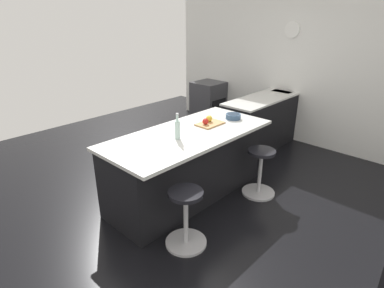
{
  "coord_description": "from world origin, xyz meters",
  "views": [
    {
      "loc": [
        2.64,
        2.75,
        2.3
      ],
      "look_at": [
        -0.01,
        0.24,
        0.77
      ],
      "focal_mm": 29.9,
      "sensor_mm": 36.0,
      "label": 1
    }
  ],
  "objects_px": {
    "oven_range": "(208,102)",
    "cutting_board": "(210,124)",
    "water_bottle": "(177,129)",
    "stool_middle": "(186,220)",
    "kitchen_island": "(187,164)",
    "apple_red": "(205,121)",
    "apple_yellow": "(209,119)",
    "fruit_bowl": "(233,116)",
    "stool_by_window": "(260,174)"
  },
  "relations": [
    {
      "from": "apple_yellow",
      "to": "stool_middle",
      "type": "bearing_deg",
      "value": 30.96
    },
    {
      "from": "kitchen_island",
      "to": "apple_yellow",
      "type": "relative_size",
      "value": 25.67
    },
    {
      "from": "water_bottle",
      "to": "stool_middle",
      "type": "bearing_deg",
      "value": 51.66
    },
    {
      "from": "fruit_bowl",
      "to": "kitchen_island",
      "type": "bearing_deg",
      "value": -7.64
    },
    {
      "from": "water_bottle",
      "to": "fruit_bowl",
      "type": "xyz_separation_m",
      "value": [
        -1.06,
        0.02,
        -0.08
      ]
    },
    {
      "from": "stool_by_window",
      "to": "apple_red",
      "type": "xyz_separation_m",
      "value": [
        0.37,
        -0.65,
        0.67
      ]
    },
    {
      "from": "cutting_board",
      "to": "apple_yellow",
      "type": "height_order",
      "value": "apple_yellow"
    },
    {
      "from": "water_bottle",
      "to": "kitchen_island",
      "type": "bearing_deg",
      "value": -159.03
    },
    {
      "from": "stool_by_window",
      "to": "apple_yellow",
      "type": "height_order",
      "value": "apple_yellow"
    },
    {
      "from": "kitchen_island",
      "to": "stool_middle",
      "type": "distance_m",
      "value": 0.99
    },
    {
      "from": "cutting_board",
      "to": "fruit_bowl",
      "type": "relative_size",
      "value": 1.73
    },
    {
      "from": "fruit_bowl",
      "to": "oven_range",
      "type": "bearing_deg",
      "value": -131.83
    },
    {
      "from": "oven_range",
      "to": "kitchen_island",
      "type": "height_order",
      "value": "kitchen_island"
    },
    {
      "from": "apple_red",
      "to": "fruit_bowl",
      "type": "xyz_separation_m",
      "value": [
        -0.49,
        0.08,
        -0.02
      ]
    },
    {
      "from": "oven_range",
      "to": "stool_by_window",
      "type": "bearing_deg",
      "value": 53.51
    },
    {
      "from": "oven_range",
      "to": "water_bottle",
      "type": "distance_m",
      "value": 3.44
    },
    {
      "from": "water_bottle",
      "to": "apple_red",
      "type": "bearing_deg",
      "value": -173.36
    },
    {
      "from": "stool_middle",
      "to": "apple_red",
      "type": "xyz_separation_m",
      "value": [
        -1.03,
        -0.65,
        0.67
      ]
    },
    {
      "from": "oven_range",
      "to": "fruit_bowl",
      "type": "xyz_separation_m",
      "value": [
        1.74,
        1.94,
        0.51
      ]
    },
    {
      "from": "stool_by_window",
      "to": "water_bottle",
      "type": "xyz_separation_m",
      "value": [
        0.94,
        -0.58,
        0.73
      ]
    },
    {
      "from": "stool_middle",
      "to": "apple_yellow",
      "type": "bearing_deg",
      "value": -149.04
    },
    {
      "from": "cutting_board",
      "to": "oven_range",
      "type": "bearing_deg",
      "value": -138.97
    },
    {
      "from": "oven_range",
      "to": "cutting_board",
      "type": "xyz_separation_m",
      "value": [
        2.14,
        1.86,
        0.48
      ]
    },
    {
      "from": "oven_range",
      "to": "cutting_board",
      "type": "distance_m",
      "value": 2.88
    },
    {
      "from": "kitchen_island",
      "to": "stool_middle",
      "type": "height_order",
      "value": "kitchen_island"
    },
    {
      "from": "apple_red",
      "to": "stool_middle",
      "type": "bearing_deg",
      "value": 32.23
    },
    {
      "from": "kitchen_island",
      "to": "stool_middle",
      "type": "relative_size",
      "value": 3.46
    },
    {
      "from": "apple_red",
      "to": "fruit_bowl",
      "type": "height_order",
      "value": "apple_red"
    },
    {
      "from": "stool_by_window",
      "to": "apple_yellow",
      "type": "relative_size",
      "value": 7.43
    },
    {
      "from": "kitchen_island",
      "to": "water_bottle",
      "type": "relative_size",
      "value": 7.09
    },
    {
      "from": "cutting_board",
      "to": "apple_yellow",
      "type": "xyz_separation_m",
      "value": [
        -0.04,
        -0.05,
        0.05
      ]
    },
    {
      "from": "kitchen_island",
      "to": "apple_yellow",
      "type": "height_order",
      "value": "apple_yellow"
    },
    {
      "from": "kitchen_island",
      "to": "stool_by_window",
      "type": "height_order",
      "value": "kitchen_island"
    },
    {
      "from": "oven_range",
      "to": "apple_yellow",
      "type": "height_order",
      "value": "apple_yellow"
    },
    {
      "from": "oven_range",
      "to": "apple_red",
      "type": "bearing_deg",
      "value": 39.85
    },
    {
      "from": "apple_yellow",
      "to": "fruit_bowl",
      "type": "bearing_deg",
      "value": 161.45
    },
    {
      "from": "cutting_board",
      "to": "stool_middle",
      "type": "bearing_deg",
      "value": 29.99
    },
    {
      "from": "stool_middle",
      "to": "kitchen_island",
      "type": "bearing_deg",
      "value": -136.06
    },
    {
      "from": "stool_middle",
      "to": "apple_yellow",
      "type": "xyz_separation_m",
      "value": [
        -1.15,
        -0.69,
        0.67
      ]
    },
    {
      "from": "oven_range",
      "to": "apple_yellow",
      "type": "distance_m",
      "value": 2.83
    },
    {
      "from": "oven_range",
      "to": "stool_by_window",
      "type": "distance_m",
      "value": 3.12
    },
    {
      "from": "cutting_board",
      "to": "apple_red",
      "type": "bearing_deg",
      "value": -5.4
    },
    {
      "from": "apple_red",
      "to": "fruit_bowl",
      "type": "relative_size",
      "value": 0.39
    },
    {
      "from": "water_bottle",
      "to": "fruit_bowl",
      "type": "distance_m",
      "value": 1.06
    },
    {
      "from": "kitchen_island",
      "to": "oven_range",
      "type": "bearing_deg",
      "value": -144.36
    },
    {
      "from": "kitchen_island",
      "to": "fruit_bowl",
      "type": "distance_m",
      "value": 0.96
    },
    {
      "from": "cutting_board",
      "to": "fruit_bowl",
      "type": "height_order",
      "value": "fruit_bowl"
    },
    {
      "from": "stool_middle",
      "to": "oven_range",
      "type": "bearing_deg",
      "value": -142.4
    },
    {
      "from": "stool_by_window",
      "to": "apple_red",
      "type": "height_order",
      "value": "apple_red"
    },
    {
      "from": "cutting_board",
      "to": "apple_yellow",
      "type": "bearing_deg",
      "value": -127.54
    }
  ]
}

